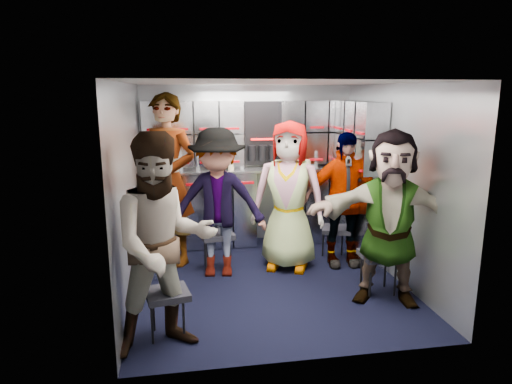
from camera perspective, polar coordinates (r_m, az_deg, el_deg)
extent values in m
plane|color=black|center=(5.04, 1.57, -11.11)|extent=(3.00, 3.00, 0.00)
cube|color=#999EA7|center=(6.18, -1.05, 3.47)|extent=(2.80, 0.04, 2.10)
cube|color=#999EA7|center=(4.66, -15.48, 0.03)|extent=(0.04, 3.00, 2.10)
cube|color=#999EA7|center=(5.18, 17.04, 1.14)|extent=(0.04, 3.00, 2.10)
cube|color=silver|center=(4.62, 1.73, 13.48)|extent=(2.80, 3.00, 0.02)
cube|color=#989DA8|center=(6.09, -0.74, -2.01)|extent=(2.68, 0.38, 0.99)
cube|color=#989DA8|center=(5.32, -12.30, -4.44)|extent=(0.38, 0.76, 0.99)
cube|color=#B5B8BD|center=(5.98, -0.75, 2.82)|extent=(2.68, 0.42, 0.03)
cube|color=#989DA8|center=(5.98, -0.85, 7.41)|extent=(2.68, 0.28, 0.82)
cube|color=#989DA8|center=(5.68, 12.82, 6.84)|extent=(0.28, 1.00, 0.82)
cube|color=#989DA8|center=(5.77, 12.72, -3.09)|extent=(0.28, 1.20, 1.00)
cube|color=#AB030C|center=(5.81, -0.45, 1.18)|extent=(2.60, 0.02, 0.03)
cube|color=black|center=(3.94, -11.03, -12.38)|extent=(0.40, 0.39, 0.05)
cylinder|color=black|center=(3.93, -12.86, -15.72)|extent=(0.02, 0.02, 0.36)
cylinder|color=black|center=(3.92, -9.02, -15.62)|extent=(0.02, 0.02, 0.36)
cylinder|color=black|center=(4.13, -12.70, -14.30)|extent=(0.02, 0.02, 0.36)
cylinder|color=black|center=(4.12, -9.06, -14.20)|extent=(0.02, 0.02, 0.36)
cube|color=black|center=(5.29, -4.91, -5.36)|extent=(0.41, 0.40, 0.06)
cylinder|color=black|center=(5.24, -6.24, -8.00)|extent=(0.02, 0.02, 0.38)
cylinder|color=black|center=(5.26, -3.29, -7.87)|extent=(0.02, 0.02, 0.38)
cylinder|color=black|center=(5.45, -6.39, -7.16)|extent=(0.02, 0.02, 0.38)
cylinder|color=black|center=(5.47, -3.56, -7.03)|extent=(0.02, 0.02, 0.38)
cube|color=black|center=(5.49, 3.57, -4.79)|extent=(0.44, 0.42, 0.06)
cylinder|color=black|center=(5.42, 2.45, -7.28)|extent=(0.02, 0.02, 0.37)
cylinder|color=black|center=(5.48, 5.15, -7.10)|extent=(0.02, 0.02, 0.37)
cylinder|color=black|center=(5.63, 1.98, -6.52)|extent=(0.02, 0.02, 0.37)
cylinder|color=black|center=(5.68, 4.57, -6.36)|extent=(0.02, 0.02, 0.37)
cube|color=black|center=(5.65, 9.98, -4.62)|extent=(0.42, 0.41, 0.05)
cylinder|color=black|center=(5.57, 9.05, -6.95)|extent=(0.02, 0.02, 0.36)
cylinder|color=black|center=(5.66, 11.47, -6.76)|extent=(0.02, 0.02, 0.36)
cylinder|color=black|center=(5.77, 8.37, -6.26)|extent=(0.02, 0.02, 0.36)
cylinder|color=black|center=(5.85, 10.72, -6.08)|extent=(0.02, 0.02, 0.36)
cube|color=black|center=(4.81, 15.14, -7.66)|extent=(0.37, 0.35, 0.06)
cylinder|color=black|center=(4.74, 14.09, -10.63)|extent=(0.02, 0.02, 0.38)
cylinder|color=black|center=(4.85, 17.01, -10.27)|extent=(0.02, 0.02, 0.38)
cylinder|color=black|center=(4.93, 13.03, -9.64)|extent=(0.02, 0.02, 0.38)
cylinder|color=black|center=(5.03, 15.85, -9.33)|extent=(0.02, 0.02, 0.38)
imported|color=black|center=(5.40, -10.97, 1.45)|extent=(0.88, 0.80, 2.01)
imported|color=black|center=(3.59, -11.42, -6.49)|extent=(0.99, 0.86, 1.74)
imported|color=black|center=(5.00, -4.83, -1.41)|extent=(1.13, 0.75, 1.64)
imported|color=black|center=(5.20, 4.09, -0.51)|extent=(0.98, 0.82, 1.70)
imported|color=black|center=(5.38, 10.78, -0.97)|extent=(0.94, 0.43, 1.57)
imported|color=black|center=(4.52, 16.40, -3.11)|extent=(1.64, 1.06, 1.69)
cylinder|color=white|center=(5.84, -9.41, 3.90)|extent=(0.06, 0.06, 0.27)
cylinder|color=white|center=(5.84, -7.31, 4.00)|extent=(0.06, 0.06, 0.27)
cylinder|color=white|center=(6.10, 7.43, 4.12)|extent=(0.07, 0.07, 0.22)
cylinder|color=tan|center=(5.87, -3.17, 3.28)|extent=(0.08, 0.08, 0.10)
cylinder|color=tan|center=(6.07, 6.47, 3.56)|extent=(0.08, 0.08, 0.11)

